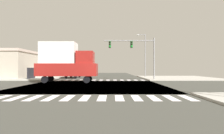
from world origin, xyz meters
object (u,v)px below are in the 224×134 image
at_px(box_truck_leading_2, 66,61).
at_px(traffic_signal_mast, 134,49).
at_px(pickup_trailing_1, 73,71).
at_px(street_lamp, 144,52).

bearing_deg(box_truck_leading_2, traffic_signal_mast, 113.22).
xyz_separation_m(traffic_signal_mast, pickup_trailing_1, (-10.00, 5.04, -3.26)).
bearing_deg(traffic_signal_mast, pickup_trailing_1, 153.27).
height_order(traffic_signal_mast, box_truck_leading_2, traffic_signal_mast).
bearing_deg(street_lamp, box_truck_leading_2, -135.76).
relative_size(traffic_signal_mast, box_truck_leading_2, 1.03).
relative_size(street_lamp, pickup_trailing_1, 1.60).
distance_m(traffic_signal_mast, box_truck_leading_2, 9.79).
relative_size(street_lamp, box_truck_leading_2, 1.14).
height_order(street_lamp, pickup_trailing_1, street_lamp).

